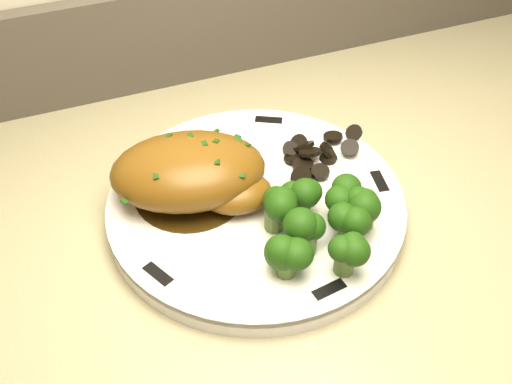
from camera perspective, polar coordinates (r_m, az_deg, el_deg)
name	(u,v)px	position (r m, az deg, el deg)	size (l,w,h in m)	color
plate	(256,207)	(0.61, 0.00, -1.31)	(0.28, 0.28, 0.02)	white
rim_accent_0	(269,120)	(0.69, 1.14, 6.40)	(0.03, 0.01, 0.00)	black
rim_accent_1	(145,164)	(0.65, -9.86, 2.50)	(0.03, 0.01, 0.00)	black
rim_accent_2	(158,274)	(0.55, -8.71, -7.24)	(0.03, 0.01, 0.00)	black
rim_accent_3	(329,290)	(0.53, 6.53, -8.62)	(0.03, 0.01, 0.00)	black
rim_accent_4	(379,181)	(0.63, 10.91, 0.93)	(0.03, 0.01, 0.00)	black
gravy_pool	(190,192)	(0.61, -5.87, -0.04)	(0.11, 0.11, 0.00)	#302008
chicken_breast	(194,173)	(0.59, -5.57, 1.67)	(0.16, 0.13, 0.06)	brown
mushroom_pile	(319,157)	(0.64, 5.63, 3.13)	(0.09, 0.07, 0.02)	black
broccoli_florets	(321,221)	(0.55, 5.84, -2.60)	(0.11, 0.10, 0.04)	#54712F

